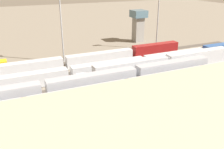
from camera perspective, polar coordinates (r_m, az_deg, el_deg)
ground_plane at (r=70.38m, az=-6.87°, el=-1.77°), size 400.00×400.00×0.00m
track_bed_0 at (r=86.16m, az=-10.45°, el=2.50°), size 140.00×2.80×0.12m
track_bed_1 at (r=81.58m, az=-9.57°, el=1.46°), size 140.00×2.80×0.12m
track_bed_2 at (r=77.04m, az=-8.58°, el=0.30°), size 140.00×2.80×0.12m
track_bed_3 at (r=72.57m, az=-7.48°, el=-1.01°), size 140.00×2.80×0.12m
track_bed_4 at (r=68.17m, az=-6.23°, el=-2.49°), size 140.00×2.80×0.12m
track_bed_5 at (r=63.86m, az=-4.80°, el=-4.16°), size 140.00×2.80×0.12m
track_bed_6 at (r=59.66m, az=-3.17°, el=-6.08°), size 140.00×2.80×0.12m
track_bed_7 at (r=55.58m, az=-1.28°, el=-8.27°), size 140.00×2.80×0.12m
train_on_track_4 at (r=78.65m, az=12.18°, el=2.48°), size 47.20×3.00×5.00m
train_on_track_6 at (r=61.82m, az=3.80°, el=-3.05°), size 95.60×3.06×3.80m
train_on_track_3 at (r=70.89m, az=-10.67°, el=-0.02°), size 139.00×3.00×4.40m
train_on_track_5 at (r=60.38m, az=-15.17°, el=-3.79°), size 95.60×3.00×5.00m
train_on_track_7 at (r=52.32m, az=-9.83°, el=-8.08°), size 66.40×3.00×4.40m
train_on_track_1 at (r=80.26m, az=-11.75°, el=2.50°), size 90.60×3.00×4.40m
light_mast_0 at (r=84.23m, az=-11.63°, el=14.27°), size 2.80×0.70×27.69m
light_mast_2 at (r=99.90m, az=10.51°, el=14.95°), size 2.80×0.70×26.15m
control_tower at (r=112.59m, az=5.97°, el=11.40°), size 6.00×6.00×13.69m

